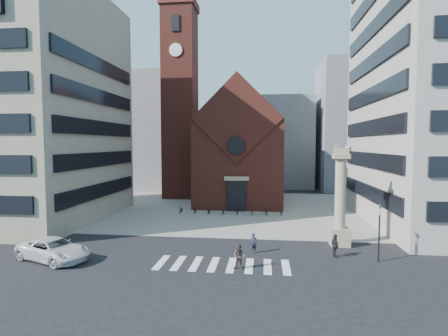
{
  "coord_description": "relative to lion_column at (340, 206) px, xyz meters",
  "views": [
    {
      "loc": [
        3.49,
        -27.55,
        8.76
      ],
      "look_at": [
        -0.6,
        8.0,
        6.26
      ],
      "focal_mm": 28.0,
      "sensor_mm": 36.0,
      "label": 1
    }
  ],
  "objects": [
    {
      "name": "ground",
      "position": [
        -10.01,
        -3.0,
        -3.46
      ],
      "size": [
        120.0,
        120.0,
        0.0
      ],
      "primitive_type": "plane",
      "color": "black",
      "rests_on": "ground"
    },
    {
      "name": "bg_block_right",
      "position": [
        11.99,
        39.0,
        8.54
      ],
      "size": [
        16.0,
        14.0,
        24.0
      ],
      "primitive_type": "cube",
      "color": "gray",
      "rests_on": "ground"
    },
    {
      "name": "campanile",
      "position": [
        -20.01,
        25.0,
        12.28
      ],
      "size": [
        5.5,
        5.5,
        31.2
      ],
      "color": "maroon",
      "rests_on": "ground"
    },
    {
      "name": "scooter_3",
      "position": [
        -11.49,
        11.82,
        -2.91
      ],
      "size": [
        0.53,
        1.67,
        0.99
      ],
      "primitive_type": "imported",
      "rotation": [
        0.0,
        0.0,
        0.04
      ],
      "color": "black",
      "rests_on": "piazza"
    },
    {
      "name": "zebra_crossing",
      "position": [
        -9.46,
        -6.0,
        -3.45
      ],
      "size": [
        10.2,
        3.2,
        0.01
      ],
      "primitive_type": null,
      "color": "white",
      "rests_on": "ground"
    },
    {
      "name": "church",
      "position": [
        -10.01,
        22.04,
        4.53
      ],
      "size": [
        12.0,
        16.65,
        18.0
      ],
      "color": "maroon",
      "rests_on": "ground"
    },
    {
      "name": "scooter_7",
      "position": [
        -4.4,
        11.82,
        -2.91
      ],
      "size": [
        0.53,
        1.67,
        0.99
      ],
      "primitive_type": "imported",
      "rotation": [
        0.0,
        0.0,
        0.04
      ],
      "color": "black",
      "rests_on": "piazza"
    },
    {
      "name": "scooter_2",
      "position": [
        -13.26,
        11.82,
        -2.96
      ],
      "size": [
        0.66,
        1.73,
        0.9
      ],
      "primitive_type": "imported",
      "rotation": [
        0.0,
        0.0,
        0.04
      ],
      "color": "black",
      "rests_on": "piazza"
    },
    {
      "name": "lion_column",
      "position": [
        0.0,
        0.0,
        0.0
      ],
      "size": [
        1.63,
        1.6,
        8.68
      ],
      "color": "tan",
      "rests_on": "ground"
    },
    {
      "name": "white_car",
      "position": [
        -22.19,
        -6.46,
        -2.64
      ],
      "size": [
        6.48,
        4.62,
        1.64
      ],
      "primitive_type": "imported",
      "rotation": [
        0.0,
        0.0,
        1.21
      ],
      "color": "silver",
      "rests_on": "ground"
    },
    {
      "name": "bg_block_left",
      "position": [
        -30.01,
        37.0,
        7.54
      ],
      "size": [
        16.0,
        14.0,
        22.0
      ],
      "primitive_type": "cube",
      "color": "gray",
      "rests_on": "ground"
    },
    {
      "name": "scooter_6",
      "position": [
        -6.17,
        11.82,
        -2.96
      ],
      "size": [
        0.66,
        1.73,
        0.9
      ],
      "primitive_type": "imported",
      "rotation": [
        0.0,
        0.0,
        0.04
      ],
      "color": "black",
      "rests_on": "piazza"
    },
    {
      "name": "pedestrian_1",
      "position": [
        -8.18,
        -6.79,
        -2.56
      ],
      "size": [
        0.95,
        0.77,
        1.8
      ],
      "primitive_type": "imported",
      "rotation": [
        0.0,
        0.0,
        -0.11
      ],
      "color": "#4C3E3C",
      "rests_on": "ground"
    },
    {
      "name": "scooter_0",
      "position": [
        -16.81,
        11.82,
        -2.96
      ],
      "size": [
        0.66,
        1.73,
        0.9
      ],
      "primitive_type": "imported",
      "rotation": [
        0.0,
        0.0,
        0.04
      ],
      "color": "black",
      "rests_on": "piazza"
    },
    {
      "name": "pedestrian_2",
      "position": [
        -1.01,
        -3.28,
        -2.56
      ],
      "size": [
        0.7,
        1.13,
        1.79
      ],
      "primitive_type": "imported",
      "rotation": [
        0.0,
        0.0,
        1.84
      ],
      "color": "black",
      "rests_on": "ground"
    },
    {
      "name": "pedestrian_0",
      "position": [
        -7.3,
        -3.0,
        -2.65
      ],
      "size": [
        0.69,
        0.59,
        1.61
      ],
      "primitive_type": "imported",
      "rotation": [
        0.0,
        0.0,
        0.43
      ],
      "color": "#2D2A3B",
      "rests_on": "ground"
    },
    {
      "name": "scooter_5",
      "position": [
        -7.94,
        11.82,
        -2.91
      ],
      "size": [
        0.53,
        1.67,
        0.99
      ],
      "primitive_type": "imported",
      "rotation": [
        0.0,
        0.0,
        0.04
      ],
      "color": "black",
      "rests_on": "piazza"
    },
    {
      "name": "piazza",
      "position": [
        -10.01,
        16.0,
        -3.43
      ],
      "size": [
        46.0,
        30.0,
        0.05
      ],
      "primitive_type": "cube",
      "color": "gray",
      "rests_on": "ground"
    },
    {
      "name": "scooter_1",
      "position": [
        -15.04,
        11.82,
        -2.91
      ],
      "size": [
        0.53,
        1.67,
        0.99
      ],
      "primitive_type": "imported",
      "rotation": [
        0.0,
        0.0,
        0.04
      ],
      "color": "black",
      "rests_on": "piazza"
    },
    {
      "name": "bg_block_mid",
      "position": [
        -4.01,
        42.0,
        5.54
      ],
      "size": [
        14.0,
        12.0,
        18.0
      ],
      "primitive_type": "cube",
      "color": "gray",
      "rests_on": "ground"
    },
    {
      "name": "scooter_4",
      "position": [
        -9.72,
        11.82,
        -2.96
      ],
      "size": [
        0.66,
        1.73,
        0.9
      ],
      "primitive_type": "imported",
      "rotation": [
        0.0,
        0.0,
        0.04
      ],
      "color": "black",
      "rests_on": "piazza"
    },
    {
      "name": "traffic_light",
      "position": [
        1.99,
        -4.0,
        -1.17
      ],
      "size": [
        0.13,
        0.16,
        4.3
      ],
      "color": "black",
      "rests_on": "ground"
    },
    {
      "name": "building_left",
      "position": [
        -34.01,
        7.0,
        9.54
      ],
      "size": [
        18.0,
        20.0,
        26.0
      ],
      "primitive_type": "cube",
      "color": "gray",
      "rests_on": "ground"
    }
  ]
}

